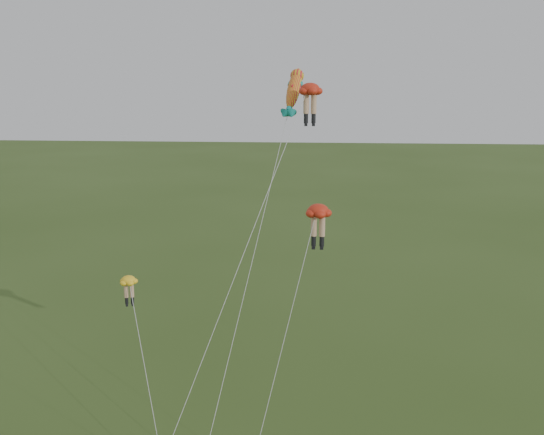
{
  "coord_description": "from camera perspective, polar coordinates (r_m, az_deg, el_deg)",
  "views": [
    {
      "loc": [
        4.48,
        -28.42,
        19.7
      ],
      "look_at": [
        2.06,
        6.0,
        11.49
      ],
      "focal_mm": 40.0,
      "sensor_mm": 36.0,
      "label": 1
    }
  ],
  "objects": [
    {
      "name": "fish_kite",
      "position": [
        37.79,
        2.04,
        11.86
      ],
      "size": [
        5.0,
        13.13,
        20.3
      ],
      "rotation": [
        0.83,
        0.0,
        -0.23
      ],
      "color": "gold",
      "rests_on": "ground"
    },
    {
      "name": "legs_kite_yellow",
      "position": [
        32.67,
        -13.22,
        -6.71
      ],
      "size": [
        3.14,
        4.32,
        9.43
      ],
      "rotation": [
        0.0,
        0.0,
        0.3
      ],
      "color": "yellow",
      "rests_on": "ground"
    },
    {
      "name": "legs_kite_red_high",
      "position": [
        36.18,
        3.41,
        11.21
      ],
      "size": [
        8.11,
        11.29,
        19.19
      ],
      "rotation": [
        0.0,
        0.0,
        0.01
      ],
      "color": "red",
      "rests_on": "ground"
    },
    {
      "name": "legs_kite_red_mid",
      "position": [
        33.4,
        4.29,
        0.04
      ],
      "size": [
        4.11,
        6.86,
        12.74
      ],
      "rotation": [
        0.0,
        0.0,
        -0.07
      ],
      "color": "red",
      "rests_on": "ground"
    }
  ]
}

